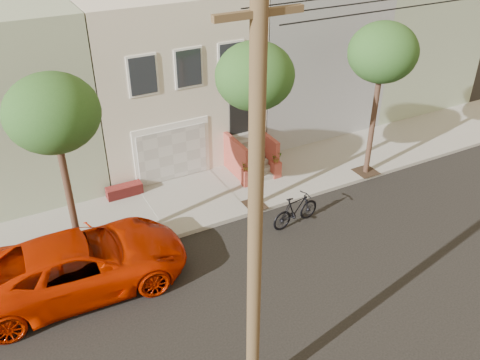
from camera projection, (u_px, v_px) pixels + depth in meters
ground at (285, 278)px, 16.32m from camera, size 90.00×90.00×0.00m
sidewalk at (213, 196)px, 20.33m from camera, size 40.00×3.70×0.15m
house_row at (155, 66)px, 22.91m from camera, size 33.10×11.70×7.00m
tree_left at (53, 115)px, 14.35m from camera, size 2.70×2.57×6.30m
tree_mid at (255, 77)px, 16.97m from camera, size 2.70×2.57×6.30m
tree_right at (383, 53)px, 19.18m from camera, size 2.70×2.57×6.30m
pickup_truck at (80, 264)px, 15.54m from camera, size 6.56×3.20×1.79m
motorcycle at (296, 210)px, 18.51m from camera, size 2.09×0.82×1.22m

